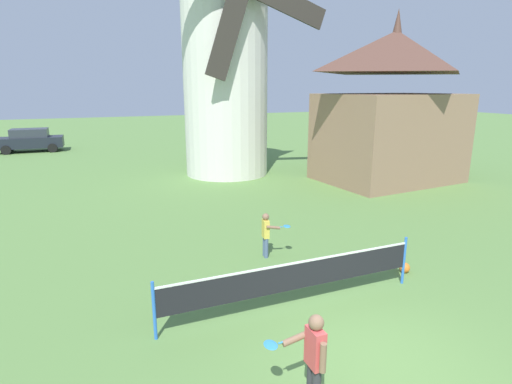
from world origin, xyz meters
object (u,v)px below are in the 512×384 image
(player_near, at_px, (313,356))
(player_far, at_px, (267,232))
(chapel, at_px, (391,110))
(windmill, at_px, (225,52))
(tennis_net, at_px, (295,276))
(parked_car_black, at_px, (30,140))
(stray_ball, at_px, (405,268))

(player_near, relative_size, player_far, 1.18)
(player_far, height_order, chapel, chapel)
(player_near, bearing_deg, windmill, 75.52)
(chapel, bearing_deg, tennis_net, -137.53)
(player_near, relative_size, parked_car_black, 0.34)
(player_far, xyz_separation_m, stray_ball, (2.66, -2.13, -0.55))
(windmill, distance_m, tennis_net, 14.31)
(parked_car_black, xyz_separation_m, chapel, (16.52, -16.34, 2.47))
(player_near, xyz_separation_m, parked_car_black, (-6.06, 27.40, 0.02))
(tennis_net, distance_m, player_far, 2.60)
(windmill, bearing_deg, chapel, -33.61)
(player_far, bearing_deg, parked_car_black, 108.64)
(windmill, xyz_separation_m, player_far, (-2.46, -10.44, -5.24))
(player_far, bearing_deg, stray_ball, -38.72)
(tennis_net, distance_m, player_near, 2.59)
(tennis_net, xyz_separation_m, chapel, (9.47, 8.67, 2.59))
(player_near, height_order, player_far, player_near)
(chapel, bearing_deg, player_far, -145.60)
(parked_car_black, bearing_deg, player_far, -71.36)
(windmill, relative_size, parked_car_black, 3.05)
(player_near, distance_m, stray_ball, 5.07)
(stray_ball, xyz_separation_m, parked_car_black, (-10.23, 24.59, 0.68))
(player_near, bearing_deg, player_far, 72.95)
(tennis_net, relative_size, stray_ball, 22.42)
(player_far, relative_size, chapel, 0.16)
(windmill, distance_m, parked_car_black, 16.47)
(windmill, xyz_separation_m, chapel, (6.49, -4.31, -2.63))
(player_far, bearing_deg, windmill, 76.76)
(player_near, height_order, stray_ball, player_near)
(tennis_net, xyz_separation_m, player_far, (0.52, 2.54, -0.02))
(windmill, height_order, player_near, windmill)
(windmill, xyz_separation_m, tennis_net, (-2.98, -12.98, -5.22))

